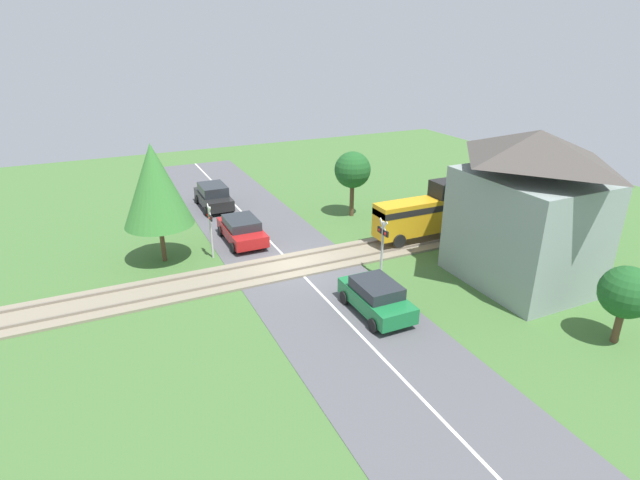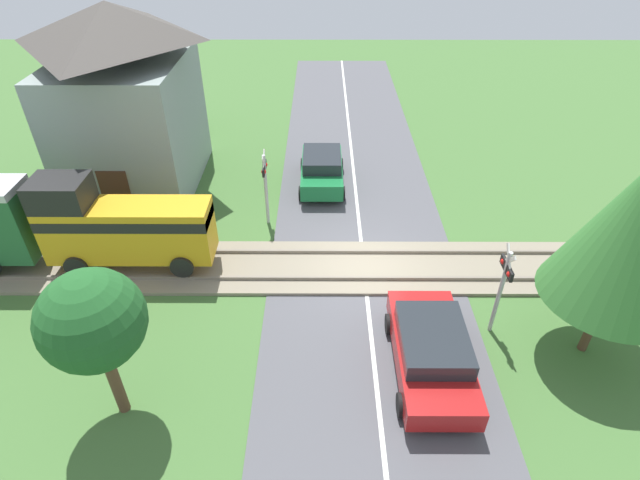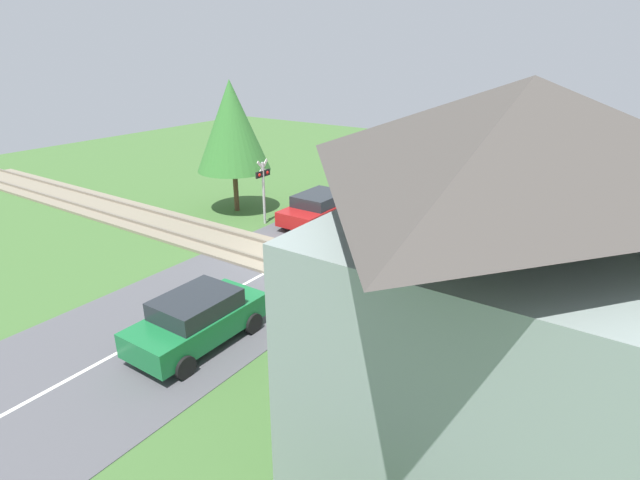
{
  "view_description": "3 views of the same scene",
  "coord_description": "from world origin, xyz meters",
  "views": [
    {
      "loc": [
        21.65,
        -8.58,
        11.14
      ],
      "look_at": [
        0.0,
        1.5,
        1.2
      ],
      "focal_mm": 28.0,
      "sensor_mm": 36.0,
      "label": 1
    },
    {
      "loc": [
        -13.2,
        1.45,
        10.76
      ],
      "look_at": [
        0.0,
        1.5,
        1.2
      ],
      "focal_mm": 28.0,
      "sensor_mm": 36.0,
      "label": 2
    },
    {
      "loc": [
        13.61,
        10.82,
        7.67
      ],
      "look_at": [
        0.0,
        1.5,
        1.2
      ],
      "focal_mm": 28.0,
      "sensor_mm": 36.0,
      "label": 3
    }
  ],
  "objects": [
    {
      "name": "tree_beyond_track",
      "position": [
        -3.55,
        -5.92,
        4.13
      ],
      "size": [
        3.49,
        3.49,
        6.24
      ],
      "color": "brown",
      "rests_on": "ground_plane"
    },
    {
      "name": "tree_by_station",
      "position": [
        11.59,
        8.77,
        2.17
      ],
      "size": [
        2.0,
        2.0,
        3.18
      ],
      "color": "brown",
      "rests_on": "ground_plane"
    },
    {
      "name": "crossing_signal_east_approach",
      "position": [
        2.83,
        3.51,
        1.91
      ],
      "size": [
        0.9,
        0.18,
        2.97
      ],
      "color": "#B7B7B7",
      "rests_on": "ground_plane"
    },
    {
      "name": "ground_plane",
      "position": [
        0.0,
        0.0,
        0.0
      ],
      "size": [
        60.0,
        60.0,
        0.0
      ],
      "primitive_type": "plane",
      "color": "#426B33"
    },
    {
      "name": "car_near_crossing",
      "position": [
        -4.29,
        -1.44,
        0.76
      ],
      "size": [
        4.24,
        2.03,
        1.42
      ],
      "color": "#A81919",
      "rests_on": "ground_plane"
    },
    {
      "name": "car_far_side",
      "position": [
        5.78,
        1.44,
        0.78
      ],
      "size": [
        3.86,
        1.9,
        1.47
      ],
      "color": "#197038",
      "rests_on": "ground_plane"
    },
    {
      "name": "crossing_signal_west_approach",
      "position": [
        -2.83,
        -3.51,
        1.91
      ],
      "size": [
        0.9,
        0.18,
        2.97
      ],
      "color": "#B7B7B7",
      "rests_on": "ground_plane"
    },
    {
      "name": "station_building",
      "position": [
        6.07,
        9.21,
        3.54
      ],
      "size": [
        6.52,
        5.17,
        7.28
      ],
      "color": "gray",
      "rests_on": "ground_plane"
    },
    {
      "name": "tree_roadside_hedge",
      "position": [
        -5.57,
        6.38,
        3.06
      ],
      "size": [
        2.32,
        2.32,
        4.24
      ],
      "color": "brown",
      "rests_on": "ground_plane"
    },
    {
      "name": "pedestrian_by_station",
      "position": [
        1.91,
        10.29,
        0.74
      ],
      "size": [
        0.4,
        0.4,
        1.62
      ],
      "color": "#7F3D84",
      "rests_on": "ground_plane"
    },
    {
      "name": "road_surface",
      "position": [
        0.0,
        0.0,
        0.01
      ],
      "size": [
        48.0,
        6.4,
        0.02
      ],
      "color": "#515156",
      "rests_on": "ground_plane"
    },
    {
      "name": "track_bed",
      "position": [
        0.0,
        0.0,
        0.07
      ],
      "size": [
        2.8,
        48.0,
        0.24
      ],
      "color": "gray",
      "rests_on": "ground_plane"
    }
  ]
}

